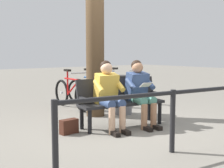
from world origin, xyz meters
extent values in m
plane|color=slate|center=(0.00, 0.00, 0.00)|extent=(40.00, 40.00, 0.00)
cube|color=black|center=(-0.11, -0.09, 0.42)|extent=(1.65, 0.69, 0.05)
cube|color=black|center=(-0.14, -0.28, 0.66)|extent=(1.60, 0.39, 0.42)
cube|color=black|center=(-0.86, 0.03, 0.56)|extent=(0.12, 0.40, 0.05)
cube|color=black|center=(0.64, -0.21, 0.56)|extent=(0.12, 0.40, 0.05)
cylinder|color=black|center=(-0.79, 0.19, 0.20)|extent=(0.07, 0.07, 0.40)
cylinder|color=black|center=(0.63, -0.04, 0.20)|extent=(0.07, 0.07, 0.40)
cylinder|color=black|center=(-0.84, -0.14, 0.20)|extent=(0.07, 0.07, 0.40)
cylinder|color=black|center=(0.58, -0.37, 0.20)|extent=(0.07, 0.07, 0.40)
cube|color=#334772|center=(-0.43, -0.06, 0.71)|extent=(0.42, 0.36, 0.55)
sphere|color=#A87554|center=(-0.42, -0.04, 1.06)|extent=(0.21, 0.21, 0.21)
sphere|color=black|center=(-0.43, -0.07, 1.10)|extent=(0.20, 0.20, 0.20)
cylinder|color=#4C8C7A|center=(-0.49, 0.15, 0.49)|extent=(0.21, 0.42, 0.15)
cylinder|color=#A87554|center=(-0.46, 0.35, 0.23)|extent=(0.11, 0.11, 0.45)
cube|color=black|center=(-0.45, 0.45, 0.04)|extent=(0.12, 0.23, 0.07)
cylinder|color=#334772|center=(-0.61, 0.09, 0.77)|extent=(0.14, 0.32, 0.23)
cylinder|color=#4C8C7A|center=(-0.30, 0.12, 0.49)|extent=(0.21, 0.42, 0.15)
cylinder|color=#A87554|center=(-0.27, 0.32, 0.23)|extent=(0.11, 0.11, 0.45)
cube|color=black|center=(-0.25, 0.42, 0.04)|extent=(0.12, 0.23, 0.07)
cylinder|color=#334772|center=(-0.21, 0.03, 0.77)|extent=(0.14, 0.32, 0.23)
cube|color=silver|center=(-0.38, 0.24, 0.77)|extent=(0.22, 0.15, 0.09)
cube|color=gold|center=(0.20, -0.16, 0.71)|extent=(0.42, 0.36, 0.55)
sphere|color=#D8A884|center=(0.21, -0.14, 1.06)|extent=(0.21, 0.21, 0.21)
sphere|color=black|center=(0.20, -0.17, 1.10)|extent=(0.20, 0.20, 0.20)
cylinder|color=#334772|center=(0.14, 0.05, 0.49)|extent=(0.21, 0.42, 0.15)
cylinder|color=#D8A884|center=(0.17, 0.25, 0.23)|extent=(0.11, 0.11, 0.45)
cube|color=black|center=(0.18, 0.35, 0.04)|extent=(0.12, 0.23, 0.07)
cylinder|color=gold|center=(0.03, -0.01, 0.77)|extent=(0.14, 0.32, 0.23)
cylinder|color=#334772|center=(0.33, 0.02, 0.49)|extent=(0.21, 0.42, 0.15)
cylinder|color=#D8A884|center=(0.37, 0.22, 0.23)|extent=(0.11, 0.11, 0.45)
cube|color=black|center=(0.38, 0.32, 0.04)|extent=(0.12, 0.23, 0.07)
cylinder|color=gold|center=(0.42, -0.07, 0.77)|extent=(0.14, 0.32, 0.23)
cube|color=#3F1E14|center=(0.90, -0.25, 0.12)|extent=(0.31, 0.16, 0.24)
cylinder|color=#4C3823|center=(-0.25, -1.15, 1.55)|extent=(0.38, 0.38, 3.10)
cylinder|color=slate|center=(-0.82, -0.91, 0.41)|extent=(0.37, 0.37, 0.81)
cylinder|color=black|center=(-0.82, -0.91, 0.83)|extent=(0.39, 0.39, 0.03)
torus|color=black|center=(-1.94, -1.69, 0.33)|extent=(0.32, 0.63, 0.66)
cylinder|color=silver|center=(-1.94, -1.69, 0.33)|extent=(0.07, 0.08, 0.06)
torus|color=black|center=(-1.53, -2.63, 0.33)|extent=(0.32, 0.63, 0.66)
cylinder|color=silver|center=(-1.53, -2.63, 0.33)|extent=(0.07, 0.08, 0.06)
cylinder|color=silver|center=(-1.73, -2.16, 0.71)|extent=(0.29, 0.59, 0.04)
cylinder|color=silver|center=(-1.77, -2.09, 0.51)|extent=(0.28, 0.56, 0.43)
cylinder|color=silver|center=(-1.66, -2.33, 0.63)|extent=(0.04, 0.04, 0.55)
cube|color=black|center=(-1.66, -2.33, 0.91)|extent=(0.17, 0.24, 0.05)
cylinder|color=#B2B2B7|center=(-1.90, -1.79, 0.88)|extent=(0.45, 0.22, 0.03)
torus|color=black|center=(-1.14, -1.70, 0.33)|extent=(0.33, 0.62, 0.66)
cylinder|color=silver|center=(-1.14, -1.70, 0.33)|extent=(0.07, 0.08, 0.06)
torus|color=black|center=(-0.71, -2.62, 0.33)|extent=(0.33, 0.62, 0.66)
cylinder|color=silver|center=(-0.71, -2.62, 0.33)|extent=(0.07, 0.08, 0.06)
cylinder|color=#1E519E|center=(-0.92, -2.16, 0.71)|extent=(0.30, 0.59, 0.04)
cylinder|color=#1E519E|center=(-0.95, -2.09, 0.51)|extent=(0.29, 0.56, 0.43)
cylinder|color=#1E519E|center=(-0.84, -2.33, 0.63)|extent=(0.04, 0.04, 0.55)
cube|color=black|center=(-0.84, -2.33, 0.91)|extent=(0.17, 0.24, 0.05)
cylinder|color=#B2B2B7|center=(-1.09, -1.79, 0.88)|extent=(0.45, 0.23, 0.03)
torus|color=black|center=(-0.23, -1.64, 0.33)|extent=(0.07, 0.66, 0.66)
cylinder|color=silver|center=(-0.23, -1.64, 0.33)|extent=(0.05, 0.06, 0.06)
torus|color=black|center=(-0.25, -2.66, 0.33)|extent=(0.07, 0.66, 0.66)
cylinder|color=silver|center=(-0.25, -2.66, 0.33)|extent=(0.05, 0.06, 0.06)
cylinder|color=#B71414|center=(-0.24, -2.15, 0.71)|extent=(0.05, 0.63, 0.04)
cylinder|color=#B71414|center=(-0.24, -2.07, 0.51)|extent=(0.05, 0.60, 0.43)
cylinder|color=#B71414|center=(-0.24, -2.34, 0.63)|extent=(0.04, 0.04, 0.55)
cube|color=black|center=(-0.24, -2.34, 0.91)|extent=(0.09, 0.22, 0.05)
cylinder|color=#B2B2B7|center=(-0.23, -1.74, 0.88)|extent=(0.48, 0.04, 0.03)
cylinder|color=black|center=(0.25, 1.40, 0.42)|extent=(0.07, 0.07, 0.85)
cylinder|color=black|center=(1.87, 1.19, 0.42)|extent=(0.07, 0.07, 0.85)
cylinder|color=black|center=(0.25, 1.40, 0.81)|extent=(3.25, 0.48, 0.06)
camera|label=1|loc=(3.26, 3.97, 1.34)|focal=47.37mm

